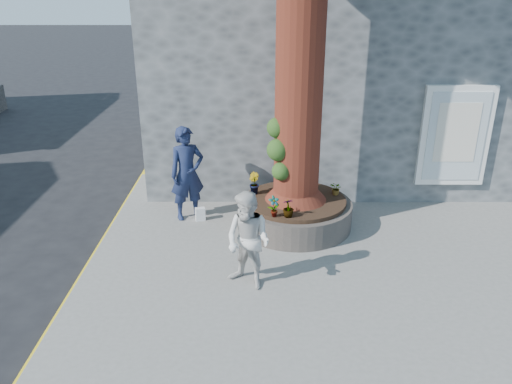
{
  "coord_description": "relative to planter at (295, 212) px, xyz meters",
  "views": [
    {
      "loc": [
        0.02,
        -7.28,
        4.72
      ],
      "look_at": [
        0.0,
        1.07,
        1.25
      ],
      "focal_mm": 35.0,
      "sensor_mm": 36.0,
      "label": 1
    }
  ],
  "objects": [
    {
      "name": "stone_shop",
      "position": [
        1.7,
        5.2,
        2.75
      ],
      "size": [
        10.3,
        8.3,
        6.3
      ],
      "color": "#4A4D4F",
      "rests_on": "ground"
    },
    {
      "name": "planter",
      "position": [
        0.0,
        0.0,
        0.0
      ],
      "size": [
        2.3,
        2.3,
        0.6
      ],
      "color": "black",
      "rests_on": "pavement"
    },
    {
      "name": "woman",
      "position": [
        -0.92,
        -2.22,
        0.53
      ],
      "size": [
        1.01,
        0.96,
        1.64
      ],
      "primitive_type": "imported",
      "rotation": [
        0.0,
        0.0,
        -0.6
      ],
      "color": "silver",
      "rests_on": "pavement"
    },
    {
      "name": "ground",
      "position": [
        -0.8,
        -2.0,
        -0.41
      ],
      "size": [
        120.0,
        120.0,
        0.0
      ],
      "primitive_type": "plane",
      "color": "black",
      "rests_on": "ground"
    },
    {
      "name": "man",
      "position": [
        -2.23,
        0.39,
        0.7
      ],
      "size": [
        0.86,
        0.74,
        1.99
      ],
      "primitive_type": "imported",
      "rotation": [
        0.0,
        0.0,
        0.43
      ],
      "color": "#17203F",
      "rests_on": "pavement"
    },
    {
      "name": "shopping_bag",
      "position": [
        -1.98,
        0.24,
        -0.15
      ],
      "size": [
        0.22,
        0.17,
        0.28
      ],
      "primitive_type": "cube",
      "rotation": [
        0.0,
        0.0,
        0.27
      ],
      "color": "white",
      "rests_on": "pavement"
    },
    {
      "name": "plant_d",
      "position": [
        0.85,
        0.2,
        0.45
      ],
      "size": [
        0.33,
        0.33,
        0.28
      ],
      "primitive_type": "imported",
      "rotation": [
        0.0,
        0.0,
        5.41
      ],
      "color": "gray",
      "rests_on": "planter"
    },
    {
      "name": "plant_b",
      "position": [
        -0.85,
        0.28,
        0.53
      ],
      "size": [
        0.33,
        0.33,
        0.44
      ],
      "primitive_type": "imported",
      "rotation": [
        0.0,
        0.0,
        2.09
      ],
      "color": "gray",
      "rests_on": "planter"
    },
    {
      "name": "pavement",
      "position": [
        0.7,
        -1.0,
        -0.35
      ],
      "size": [
        9.0,
        8.0,
        0.12
      ],
      "primitive_type": "cube",
      "color": "slate",
      "rests_on": "ground"
    },
    {
      "name": "yellow_line",
      "position": [
        -3.85,
        -1.0,
        -0.41
      ],
      "size": [
        0.1,
        30.0,
        0.01
      ],
      "primitive_type": "cube",
      "color": "yellow",
      "rests_on": "ground"
    },
    {
      "name": "plant_a",
      "position": [
        -0.47,
        -0.85,
        0.51
      ],
      "size": [
        0.26,
        0.22,
        0.41
      ],
      "primitive_type": "imported",
      "rotation": [
        0.0,
        0.0,
        0.4
      ],
      "color": "gray",
      "rests_on": "planter"
    },
    {
      "name": "plant_c",
      "position": [
        -0.2,
        -0.85,
        0.49
      ],
      "size": [
        0.25,
        0.25,
        0.36
      ],
      "primitive_type": "imported",
      "rotation": [
        0.0,
        0.0,
        3.38
      ],
      "color": "gray",
      "rests_on": "planter"
    }
  ]
}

